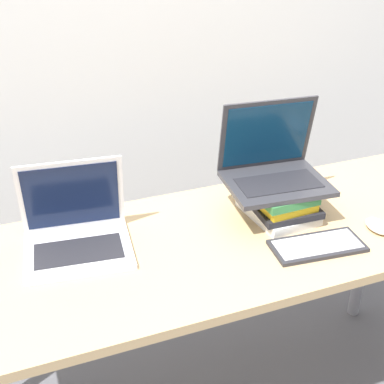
# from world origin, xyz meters

# --- Properties ---
(desk) EXTENTS (1.76, 0.63, 0.77)m
(desk) POSITION_xyz_m (0.00, 0.32, 0.68)
(desk) COLOR tan
(desk) RESTS_ON ground_plane
(laptop_left) EXTENTS (0.33, 0.28, 0.26)m
(laptop_left) POSITION_xyz_m (-0.39, 0.43, 0.82)
(laptop_left) COLOR silver
(laptop_left) RESTS_ON desk
(book_stack) EXTENTS (0.21, 0.25, 0.11)m
(book_stack) POSITION_xyz_m (0.25, 0.38, 0.82)
(book_stack) COLOR white
(book_stack) RESTS_ON desk
(laptop_on_books) EXTENTS (0.33, 0.27, 0.26)m
(laptop_on_books) POSITION_xyz_m (0.24, 0.41, 0.93)
(laptop_on_books) COLOR #333338
(laptop_on_books) RESTS_ON book_stack
(wireless_keyboard) EXTENTS (0.29, 0.15, 0.01)m
(wireless_keyboard) POSITION_xyz_m (0.27, 0.17, 0.78)
(wireless_keyboard) COLOR #28282D
(wireless_keyboard) RESTS_ON desk
(mouse) EXTENTS (0.06, 0.10, 0.03)m
(mouse) POSITION_xyz_m (0.50, 0.18, 0.78)
(mouse) COLOR white
(mouse) RESTS_ON desk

